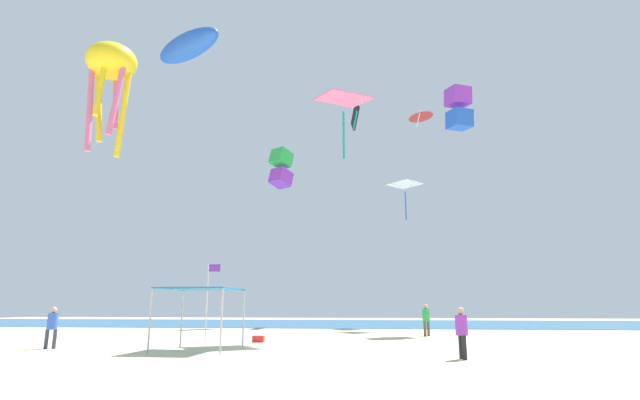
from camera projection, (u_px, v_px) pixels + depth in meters
The scene contains 16 objects.
ground at pixel (306, 350), 20.19m from camera, with size 110.00×110.00×0.10m, color beige.
ocean_strip at pixel (349, 323), 50.14m from camera, with size 110.00×25.40×0.03m, color #28608C.
canopy_tent at pixel (201, 291), 19.64m from camera, with size 2.85×3.08×2.46m.
person_near_tent at pixel (52, 324), 20.22m from camera, with size 0.44×0.41×1.72m.
person_leftmost at pixel (462, 329), 16.20m from camera, with size 0.41×0.45×1.71m.
person_central at pixel (426, 317), 28.72m from camera, with size 0.45×0.45×1.88m.
banner_flag at pixel (209, 296), 22.44m from camera, with size 0.61×0.06×3.69m.
cooler_box at pixel (259, 339), 23.77m from camera, with size 0.57×0.37×0.35m.
kite_diamond_pink at pixel (343, 102), 28.72m from camera, with size 3.83×3.82×4.05m.
kite_box_green at pixel (281, 168), 45.20m from camera, with size 2.37×2.46×3.72m.
kite_octopus_yellow at pixel (111, 67), 30.95m from camera, with size 3.22×3.22×7.44m.
kite_inflatable_blue at pixel (188, 46), 35.97m from camera, with size 6.65×5.07×2.44m.
kite_parafoil_black at pixel (355, 116), 50.95m from camera, with size 1.14×3.65×2.26m.
kite_delta_red at pixel (420, 115), 49.15m from camera, with size 3.19×3.16×2.20m.
kite_diamond_white at pixel (405, 186), 39.25m from camera, with size 3.08×3.08×3.01m.
kite_box_purple at pixel (459, 108), 36.63m from camera, with size 2.07×2.12×3.33m.
Camera 1 is at (3.08, -20.87, 1.73)m, focal length 26.94 mm.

